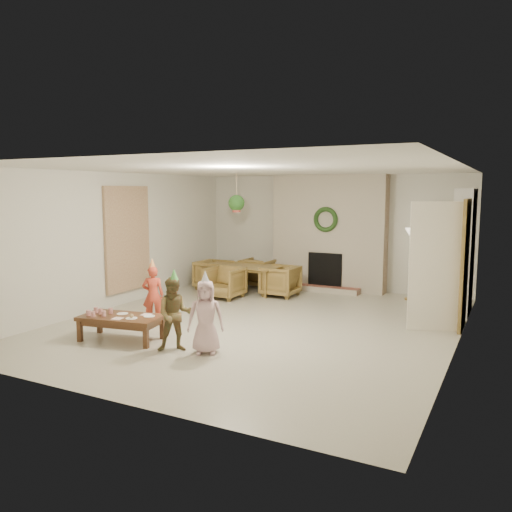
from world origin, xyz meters
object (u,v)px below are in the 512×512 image
Objects in this scene: dining_chair_right at (280,281)px; dining_table at (242,279)px; child_red at (153,295)px; dining_chair_near at (224,283)px; dining_chair_left at (214,275)px; dining_chair_far at (258,273)px; child_plaid at (175,314)px; child_pink at (206,317)px; coffee_table_top at (121,318)px.

dining_table is at bearing -90.00° from dining_chair_right.
child_red reaches higher than dining_chair_right.
dining_chair_near is 1.00× the size of dining_chair_left.
dining_table is 2.34× the size of dining_chair_right.
dining_chair_far is 1.16m from dining_chair_right.
dining_chair_far is at bearing 68.20° from child_plaid.
child_pink is (0.67, -3.84, 0.18)m from dining_chair_right.
dining_chair_right is 0.71× the size of child_pink.
child_red is (-0.03, -2.96, 0.19)m from dining_table.
child_red reaches higher than dining_table.
child_plaid reaches higher than dining_chair_left.
child_red is at bearing 91.02° from coffee_table_top.
child_pink is at bearing 117.52° from child_red.
dining_chair_left is 0.71× the size of child_pink.
child_red reaches higher than dining_chair_near.
dining_chair_right is (0.90, -0.02, 0.03)m from dining_table.
coffee_table_top is at bearing -86.46° from dining_table.
dining_chair_near is at bearing -90.00° from dining_table.
child_red is at bearing -89.04° from dining_chair_near.
dining_chair_right is 3.91m from child_pink.
child_red is 1.84m from child_pink.
coffee_table_top is 1.19× the size of child_pink.
dining_chair_left is 4.40m from child_plaid.
dining_table is 2.97m from child_red.
dining_chair_far is 0.59× the size of coffee_table_top.
dining_table is 3.93m from coffee_table_top.
child_plaid is at bearing -153.62° from dining_chair_left.
child_red is (-0.05, -3.69, 0.16)m from dining_chair_far.
child_red is 0.96× the size of child_pink.
coffee_table_top is 0.99m from child_red.
dining_chair_left is 0.74× the size of child_red.
child_plaid is 1.02× the size of child_pink.
dining_chair_near is (-0.02, -0.72, 0.03)m from dining_table.
child_pink reaches higher than child_red.
child_red is at bearing 90.59° from dining_chair_far.
child_red is (0.69, -2.98, 0.16)m from dining_chair_left.
dining_table is 0.72m from dining_chair_left.
dining_table is 2.34× the size of dining_chair_near.
dining_chair_near and dining_chair_left have the same top height.
dining_table is 0.90m from dining_chair_right.
dining_table reaches higher than coffee_table_top.
dining_chair_far is at bearing -45.00° from dining_chair_left.
dining_chair_right is at bearing -140.62° from child_red.
child_red is at bearing 122.03° from child_pink.
child_plaid is at bearing -12.10° from coffee_table_top.
child_plaid is at bearing 106.38° from child_red.
dining_chair_far is 3.69m from child_red.
dining_chair_far is at bearing 80.17° from child_pink.
child_plaid is (1.17, -1.00, 0.03)m from child_red.
coffee_table_top is 1.24× the size of child_red.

